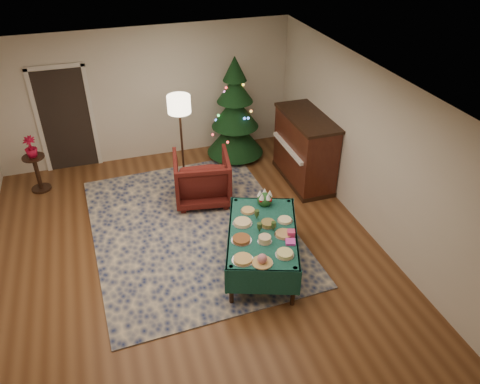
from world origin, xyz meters
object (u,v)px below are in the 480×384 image
object	(u,v)px
floor_lamp	(179,110)
potted_plant	(31,151)
buffet_table	(262,238)
armchair	(202,176)
piano	(305,150)
christmas_tree	(235,114)
gift_box	(291,233)
side_table	(38,174)

from	to	relation	value
floor_lamp	potted_plant	bearing A→B (deg)	169.57
buffet_table	armchair	distance (m)	2.08
armchair	piano	world-z (taller)	piano
floor_lamp	christmas_tree	xyz separation A→B (m)	(1.25, 0.63, -0.51)
buffet_table	potted_plant	distance (m)	4.67
buffet_table	christmas_tree	distance (m)	3.55
gift_box	armchair	bearing A→B (deg)	108.19
buffet_table	gift_box	size ratio (longest dim) A/B	18.26
potted_plant	buffet_table	bearing A→B (deg)	-45.50
side_table	potted_plant	world-z (taller)	potted_plant
buffet_table	christmas_tree	xyz separation A→B (m)	(0.66, 3.46, 0.43)
gift_box	potted_plant	size ratio (longest dim) A/B	0.27
armchair	side_table	distance (m)	3.13
buffet_table	side_table	bearing A→B (deg)	134.50
armchair	piano	xyz separation A→B (m)	(2.04, 0.07, 0.16)
gift_box	floor_lamp	xyz separation A→B (m)	(-0.93, 3.07, 0.76)
side_table	piano	world-z (taller)	piano
gift_box	floor_lamp	size ratio (longest dim) A/B	0.06
buffet_table	gift_box	world-z (taller)	gift_box
christmas_tree	piano	world-z (taller)	christmas_tree
floor_lamp	christmas_tree	distance (m)	1.49
gift_box	floor_lamp	distance (m)	3.29
christmas_tree	piano	bearing A→B (deg)	-54.32
floor_lamp	piano	size ratio (longest dim) A/B	1.11
buffet_table	armchair	size ratio (longest dim) A/B	1.96
buffet_table	floor_lamp	distance (m)	3.04
floor_lamp	side_table	xyz separation A→B (m)	(-2.68, 0.49, -1.13)
christmas_tree	potted_plant	bearing A→B (deg)	-177.98
floor_lamp	piano	world-z (taller)	floor_lamp
armchair	potted_plant	xyz separation A→B (m)	(-2.86, 1.28, 0.32)
gift_box	christmas_tree	world-z (taller)	christmas_tree
armchair	floor_lamp	world-z (taller)	floor_lamp
buffet_table	christmas_tree	size ratio (longest dim) A/B	0.91
armchair	floor_lamp	distance (m)	1.27
armchair	christmas_tree	distance (m)	1.84
armchair	potted_plant	size ratio (longest dim) A/B	2.55
buffet_table	side_table	xyz separation A→B (m)	(-3.26, 3.32, -0.19)
gift_box	piano	xyz separation A→B (m)	(1.29, 2.35, -0.05)
buffet_table	piano	distance (m)	2.67
side_table	piano	distance (m)	5.05
floor_lamp	potted_plant	size ratio (longest dim) A/B	4.43
piano	gift_box	bearing A→B (deg)	-118.74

